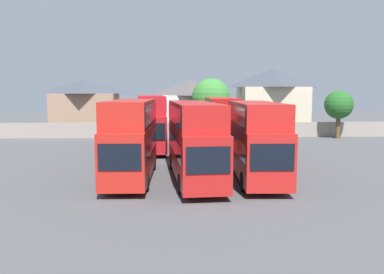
% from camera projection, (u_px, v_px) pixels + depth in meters
% --- Properties ---
extents(ground, '(140.00, 140.00, 0.00)m').
position_uv_depth(ground, '(186.00, 143.00, 43.52)').
color(ground, '#4C4C4F').
extents(depot_boundary_wall, '(56.00, 0.50, 1.80)m').
position_uv_depth(depot_boundary_wall, '(184.00, 130.00, 49.29)').
color(depot_boundary_wall, gray).
rests_on(depot_boundary_wall, ground).
extents(bus_1, '(2.75, 10.12, 5.05)m').
position_uv_depth(bus_1, '(132.00, 135.00, 25.60)').
color(bus_1, red).
rests_on(bus_1, ground).
extents(bus_2, '(3.33, 11.96, 4.91)m').
position_uv_depth(bus_2, '(194.00, 136.00, 25.76)').
color(bus_2, '#B31B19').
rests_on(bus_2, ground).
extents(bus_3, '(2.99, 10.30, 4.92)m').
position_uv_depth(bus_3, '(256.00, 136.00, 25.68)').
color(bus_3, red).
rests_on(bus_3, ground).
extents(bus_4, '(3.38, 11.56, 5.20)m').
position_uv_depth(bus_4, '(150.00, 119.00, 38.73)').
color(bus_4, red).
rests_on(bus_4, ground).
extents(bus_5, '(2.56, 11.35, 3.50)m').
position_uv_depth(bus_5, '(189.00, 129.00, 39.09)').
color(bus_5, red).
rests_on(bus_5, ground).
extents(bus_6, '(2.94, 11.58, 4.98)m').
position_uv_depth(bus_6, '(221.00, 120.00, 39.03)').
color(bus_6, '#B61714').
rests_on(bus_6, ground).
extents(house_terrace_left, '(9.22, 7.05, 7.36)m').
position_uv_depth(house_terrace_left, '(86.00, 104.00, 57.55)').
color(house_terrace_left, '#9E7A60').
rests_on(house_terrace_left, ground).
extents(house_terrace_centre, '(7.41, 8.35, 7.19)m').
position_uv_depth(house_terrace_centre, '(189.00, 105.00, 57.60)').
color(house_terrace_centre, silver).
rests_on(house_terrace_centre, ground).
extents(house_terrace_right, '(9.60, 8.19, 8.83)m').
position_uv_depth(house_terrace_right, '(272.00, 99.00, 58.28)').
color(house_terrace_right, beige).
rests_on(house_terrace_right, ground).
extents(tree_left_of_lot, '(4.93, 4.93, 7.24)m').
position_uv_depth(tree_left_of_lot, '(211.00, 98.00, 51.49)').
color(tree_left_of_lot, brown).
rests_on(tree_left_of_lot, ground).
extents(tree_behind_wall, '(3.37, 3.37, 5.71)m').
position_uv_depth(tree_behind_wall, '(339.00, 105.00, 47.79)').
color(tree_behind_wall, brown).
rests_on(tree_behind_wall, ground).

